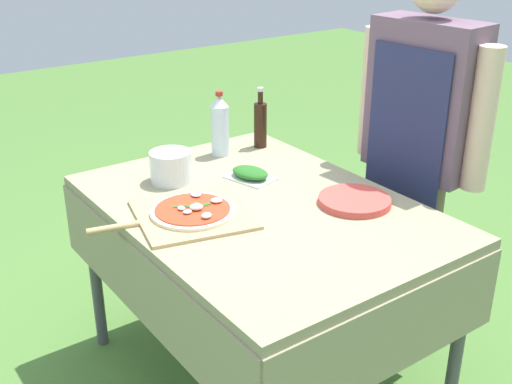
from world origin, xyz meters
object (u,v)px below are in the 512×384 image
(person_cook, at_px, (419,136))
(water_bottle, at_px, (220,125))
(pizza_on_peel, at_px, (191,213))
(oil_bottle, at_px, (260,124))
(mixing_tub, at_px, (171,167))
(plate_stack, at_px, (354,201))
(herb_container, at_px, (250,174))
(prep_table, at_px, (260,226))

(person_cook, bearing_deg, water_bottle, 35.76)
(pizza_on_peel, xyz_separation_m, oil_bottle, (-0.43, 0.61, 0.09))
(water_bottle, xyz_separation_m, mixing_tub, (0.14, -0.31, -0.07))
(person_cook, relative_size, oil_bottle, 5.95)
(person_cook, xyz_separation_m, plate_stack, (0.08, -0.42, -0.14))
(water_bottle, distance_m, herb_container, 0.32)
(pizza_on_peel, relative_size, herb_container, 2.74)
(pizza_on_peel, bearing_deg, plate_stack, 77.95)
(water_bottle, bearing_deg, person_cook, 40.78)
(person_cook, distance_m, oil_bottle, 0.69)
(person_cook, distance_m, pizza_on_peel, 0.97)
(prep_table, bearing_deg, herb_container, 153.15)
(prep_table, relative_size, mixing_tub, 8.38)
(prep_table, height_order, person_cook, person_cook)
(oil_bottle, xyz_separation_m, water_bottle, (-0.02, -0.20, 0.03))
(pizza_on_peel, distance_m, water_bottle, 0.62)
(water_bottle, distance_m, plate_stack, 0.72)
(plate_stack, bearing_deg, prep_table, -124.90)
(herb_container, bearing_deg, oil_bottle, 137.78)
(oil_bottle, height_order, herb_container, oil_bottle)
(prep_table, distance_m, plate_stack, 0.35)
(mixing_tub, bearing_deg, herb_container, 59.16)
(prep_table, bearing_deg, person_cook, 80.81)
(person_cook, relative_size, pizza_on_peel, 2.75)
(pizza_on_peel, bearing_deg, person_cook, 93.33)
(prep_table, height_order, herb_container, herb_container)
(water_bottle, height_order, mixing_tub, water_bottle)
(oil_bottle, height_order, mixing_tub, oil_bottle)
(pizza_on_peel, height_order, herb_container, pizza_on_peel)
(person_cook, relative_size, plate_stack, 6.06)
(prep_table, bearing_deg, plate_stack, 55.10)
(mixing_tub, distance_m, plate_stack, 0.72)
(prep_table, relative_size, pizza_on_peel, 2.32)
(prep_table, height_order, mixing_tub, mixing_tub)
(plate_stack, bearing_deg, pizza_on_peel, -115.79)
(oil_bottle, relative_size, plate_stack, 1.02)
(prep_table, relative_size, herb_container, 6.36)
(person_cook, height_order, mixing_tub, person_cook)
(prep_table, xyz_separation_m, person_cook, (0.11, 0.70, 0.24))
(person_cook, relative_size, mixing_tub, 9.93)
(person_cook, height_order, water_bottle, person_cook)
(prep_table, xyz_separation_m, herb_container, (-0.22, 0.11, 0.11))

